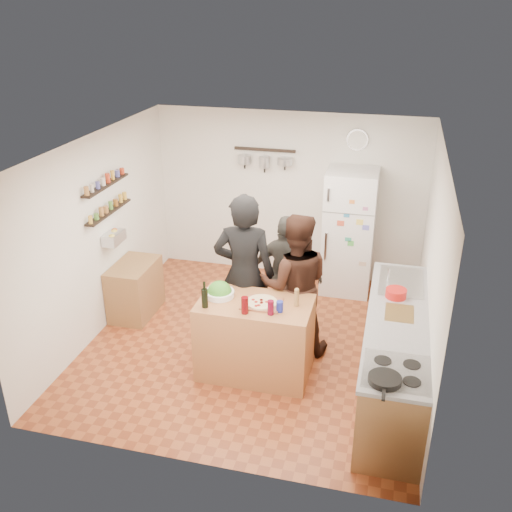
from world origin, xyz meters
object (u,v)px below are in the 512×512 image
(salad_bowl, at_px, (220,294))
(wine_bottle, at_px, (205,298))
(person_back, at_px, (286,275))
(salt_canister, at_px, (280,307))
(fridge, at_px, (349,232))
(pepper_mill, at_px, (297,299))
(wall_clock, at_px, (357,140))
(prep_island, at_px, (255,338))
(counter_run, at_px, (395,356))
(side_table, at_px, (135,289))
(red_bowl, at_px, (396,293))
(skillet, at_px, (385,380))
(person_center, at_px, (295,285))
(person_left, at_px, (244,275))

(salad_bowl, relative_size, wine_bottle, 1.52)
(person_back, bearing_deg, salt_canister, 103.56)
(salt_canister, bearing_deg, fridge, 78.77)
(pepper_mill, distance_m, wall_clock, 2.88)
(prep_island, xyz_separation_m, counter_run, (1.54, 0.04, -0.01))
(salad_bowl, height_order, fridge, fridge)
(prep_island, relative_size, salad_bowl, 3.84)
(fridge, distance_m, side_table, 3.09)
(salad_bowl, bearing_deg, fridge, 62.16)
(red_bowl, bearing_deg, wall_clock, 107.83)
(fridge, bearing_deg, pepper_mill, -98.40)
(counter_run, bearing_deg, side_table, 165.73)
(person_back, height_order, skillet, person_back)
(wine_bottle, height_order, side_table, wine_bottle)
(person_back, bearing_deg, prep_island, 87.66)
(red_bowl, height_order, side_table, red_bowl)
(prep_island, height_order, side_table, prep_island)
(prep_island, relative_size, person_center, 0.71)
(wall_clock, relative_size, side_table, 0.37)
(person_left, relative_size, person_center, 1.13)
(prep_island, xyz_separation_m, wall_clock, (0.79, 2.67, 1.69))
(wine_bottle, distance_m, salt_canister, 0.81)
(person_center, bearing_deg, wine_bottle, 31.80)
(person_back, relative_size, side_table, 1.95)
(wine_bottle, bearing_deg, salt_canister, 7.13)
(wall_clock, bearing_deg, person_left, -115.38)
(prep_island, distance_m, person_back, 1.08)
(pepper_mill, distance_m, counter_run, 1.22)
(salad_bowl, xyz_separation_m, side_table, (-1.48, 0.86, -0.58))
(skillet, bearing_deg, person_back, 121.31)
(prep_island, bearing_deg, person_back, 81.65)
(prep_island, relative_size, wine_bottle, 5.86)
(prep_island, height_order, salt_canister, salt_canister)
(person_center, distance_m, wall_clock, 2.49)
(wine_bottle, distance_m, counter_run, 2.13)
(skillet, distance_m, red_bowl, 1.59)
(fridge, bearing_deg, wall_clock, 90.00)
(person_left, relative_size, side_table, 2.48)
(wine_bottle, xyz_separation_m, person_left, (0.25, 0.70, -0.02))
(pepper_mill, xyz_separation_m, person_back, (-0.30, 0.97, -0.22))
(side_table, bearing_deg, person_left, -14.69)
(prep_island, xyz_separation_m, wine_bottle, (-0.50, -0.22, 0.56))
(skillet, height_order, fridge, fridge)
(pepper_mill, distance_m, person_left, 0.82)
(counter_run, bearing_deg, fridge, 108.06)
(wine_bottle, distance_m, red_bowl, 2.11)
(side_table, bearing_deg, person_center, -8.58)
(salt_canister, distance_m, person_center, 0.70)
(person_center, relative_size, red_bowl, 7.64)
(person_left, xyz_separation_m, fridge, (1.04, 1.86, -0.09))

